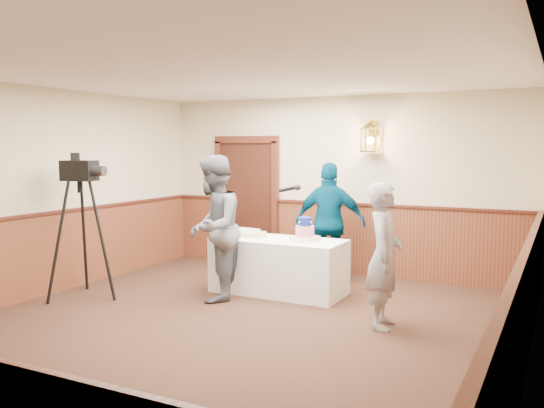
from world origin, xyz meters
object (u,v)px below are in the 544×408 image
(sheet_cake_yellow, at_px, (252,234))
(sheet_cake_green, at_px, (246,232))
(interviewer, at_px, (214,228))
(assistant_p, at_px, (330,223))
(tv_camera_rig, at_px, (82,237))
(display_table, at_px, (279,266))
(baker, at_px, (384,255))
(tiered_cake, at_px, (305,232))

(sheet_cake_yellow, distance_m, sheet_cake_green, 0.26)
(sheet_cake_green, xyz_separation_m, interviewer, (0.01, -0.86, 0.16))
(sheet_cake_yellow, distance_m, assistant_p, 1.23)
(sheet_cake_green, xyz_separation_m, assistant_p, (1.00, 0.76, 0.10))
(sheet_cake_yellow, distance_m, tv_camera_rig, 2.29)
(sheet_cake_yellow, relative_size, interviewer, 0.18)
(display_table, relative_size, tv_camera_rig, 0.98)
(interviewer, height_order, assistant_p, interviewer)
(assistant_p, bearing_deg, display_table, 54.00)
(sheet_cake_yellow, bearing_deg, baker, -21.01)
(sheet_cake_yellow, bearing_deg, interviewer, -105.82)
(tiered_cake, xyz_separation_m, baker, (1.33, -0.84, -0.07))
(display_table, relative_size, assistant_p, 1.01)
(tiered_cake, bearing_deg, baker, -32.16)
(baker, xyz_separation_m, assistant_p, (-1.33, 1.75, 0.08))
(sheet_cake_green, distance_m, interviewer, 0.87)
(tiered_cake, bearing_deg, interviewer, -144.39)
(display_table, distance_m, tv_camera_rig, 2.66)
(tiered_cake, distance_m, assistant_p, 0.91)
(sheet_cake_green, height_order, interviewer, interviewer)
(sheet_cake_yellow, xyz_separation_m, sheet_cake_green, (-0.20, 0.17, 0.00))
(tiered_cake, distance_m, interviewer, 1.22)
(baker, bearing_deg, tv_camera_rig, 90.13)
(interviewer, relative_size, baker, 1.17)
(display_table, xyz_separation_m, baker, (1.71, -0.82, 0.44))
(display_table, xyz_separation_m, interviewer, (-0.61, -0.69, 0.58))
(sheet_cake_yellow, height_order, tv_camera_rig, tv_camera_rig)
(sheet_cake_yellow, bearing_deg, tv_camera_rig, -141.74)
(tv_camera_rig, bearing_deg, sheet_cake_green, 35.54)
(display_table, height_order, tiered_cake, tiered_cake)
(display_table, xyz_separation_m, assistant_p, (0.39, 0.93, 0.52))
(baker, distance_m, assistant_p, 2.19)
(sheet_cake_green, distance_m, baker, 2.53)
(sheet_cake_yellow, xyz_separation_m, tv_camera_rig, (-1.80, -1.42, 0.04))
(display_table, distance_m, sheet_cake_green, 0.76)
(display_table, relative_size, sheet_cake_yellow, 5.30)
(baker, xyz_separation_m, tv_camera_rig, (-3.92, -0.60, 0.01))
(tiered_cake, bearing_deg, sheet_cake_yellow, -178.52)
(display_table, height_order, assistant_p, assistant_p)
(tiered_cake, bearing_deg, sheet_cake_green, 171.43)
(tiered_cake, distance_m, tv_camera_rig, 2.96)
(tiered_cake, height_order, assistant_p, assistant_p)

